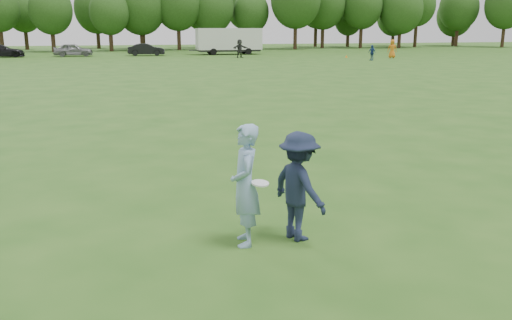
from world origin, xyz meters
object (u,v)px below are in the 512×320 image
Objects in this scene: player_far_b at (372,53)px; player_far_c at (392,49)px; car_e at (73,50)px; thrower at (245,185)px; cargo_trailer at (229,40)px; defender at (299,186)px; car_f at (146,50)px; field_cone at (346,56)px; player_far_d at (240,48)px; car_d at (0,51)px.

player_far_c reaches higher than player_far_b.
player_far_c reaches higher than car_e.
cargo_trailer is at bearing 175.47° from thrower.
cargo_trailer is (-15.63, 12.71, 0.76)m from player_far_c.
thrower is 0.88m from defender.
car_f is 23.67m from field_cone.
thrower is 49.93m from player_far_b.
player_far_d is at bearing 174.21° from thrower.
player_far_b is 0.31× the size of car_d.
player_far_b is at bearing 158.47° from thrower.
cargo_trailer reaches higher than thrower.
thrower is 0.95× the size of player_far_d.
field_cone is at bearing 160.51° from player_far_b.
player_far_c is at bearing -109.20° from car_e.
car_e is 14.68× the size of field_cone.
field_cone is at bearing -31.49° from player_far_d.
car_f is at bearing -4.54° from player_far_c.
defender reaches higher than car_d.
field_cone is (37.54, -10.32, -0.58)m from car_d.
thrower reaches higher than car_d.
car_e reaches higher than car_f.
thrower is at bearing -170.93° from car_d.
car_f is at bearing -91.46° from car_e.
car_e is (-30.06, 16.01, -0.03)m from player_far_b.
player_far_b is at bearing -116.75° from car_e.
player_far_d is 0.22× the size of cargo_trailer.
field_cone is 15.41m from cargo_trailer.
car_e is at bearing 160.59° from field_cone.
player_far_d is (12.20, 52.04, 0.05)m from thrower.
car_d is (-13.69, 59.54, -0.23)m from thrower.
car_f is (-25.80, 12.36, -0.30)m from player_far_c.
car_d is 16.14m from car_f.
cargo_trailer reaches higher than field_cone.
player_far_b is at bearing 59.58° from player_far_c.
car_d is 7.79m from car_e.
defender is at bearing 96.49° from thrower.
cargo_trailer reaches higher than car_d.
cargo_trailer is (26.31, 0.11, 1.04)m from car_d.
player_far_d is at bearing -110.05° from car_d.
car_e is at bearing -140.74° from player_far_b.
thrower is 59.36m from car_f.
thrower is at bearing -51.64° from player_far_b.
car_d is at bearing -159.64° from thrower.
player_far_b is 34.06m from car_e.
car_f is at bearing -148.41° from player_far_b.
car_f is at bearing -174.95° from thrower.
cargo_trailer is (12.62, 59.66, 0.82)m from thrower.
player_far_d reaches higher than car_d.
player_far_c is 1.00× the size of player_far_d.
car_d is (-25.89, 7.51, -0.28)m from player_far_d.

